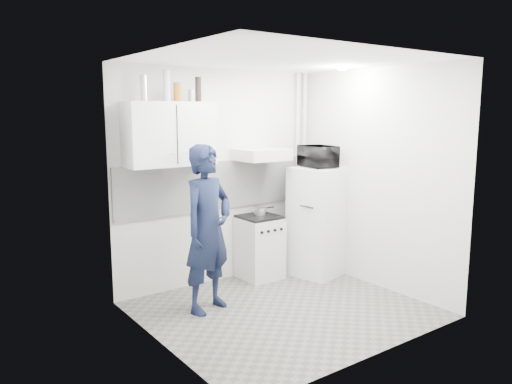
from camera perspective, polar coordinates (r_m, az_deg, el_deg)
floor at (r=5.48m, az=3.15°, el=-13.27°), size 2.80×2.80×0.00m
ceiling at (r=5.10m, az=3.42°, el=14.87°), size 2.80×2.80×0.00m
wall_back at (r=6.14m, az=-4.14°, el=1.72°), size 2.80×0.00×2.80m
wall_left at (r=4.39m, az=-11.00°, el=-1.39°), size 0.00×2.60×2.60m
wall_right at (r=6.11m, az=13.49°, el=1.46°), size 0.00×2.60×2.60m
person at (r=5.25m, az=-5.52°, el=-4.21°), size 0.74×0.60×1.76m
stove at (r=6.35m, az=0.40°, el=-6.41°), size 0.48×0.48×0.78m
fridge at (r=6.46m, az=6.99°, el=-3.36°), size 0.70×0.70×1.40m
stove_top at (r=6.25m, az=0.40°, el=-2.85°), size 0.47×0.47×0.03m
saucepan at (r=6.32m, az=0.45°, el=-2.17°), size 0.16×0.16×0.09m
microwave at (r=6.33m, az=7.13°, el=4.05°), size 0.54×0.41×0.27m
bottle_b at (r=5.46m, az=-12.70°, el=11.50°), size 0.07×0.07×0.27m
bottle_d at (r=5.57m, az=-10.17°, el=11.86°), size 0.08×0.08×0.34m
canister_a at (r=5.62m, az=-8.99°, el=11.21°), size 0.08×0.08×0.21m
canister_b at (r=5.70m, az=-7.38°, el=10.87°), size 0.07×0.07×0.14m
bottle_e at (r=5.75m, az=-6.62°, el=11.56°), size 0.07×0.07×0.28m
upper_cabinet at (r=5.58m, az=-9.83°, el=6.54°), size 1.00×0.35×0.70m
range_hood at (r=6.16m, az=0.64°, el=4.30°), size 0.60×0.50×0.14m
backsplash at (r=6.14m, az=-4.05°, el=0.79°), size 2.74×0.03×0.60m
pipe_a at (r=6.85m, az=5.49°, el=2.48°), size 0.05×0.05×2.60m
pipe_b at (r=6.77m, az=4.73°, el=2.41°), size 0.04×0.04×2.60m
ceiling_spot_fixture at (r=5.92m, az=9.86°, el=13.66°), size 0.10×0.10×0.02m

